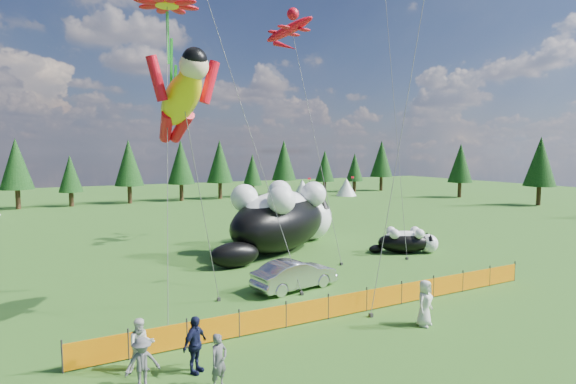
% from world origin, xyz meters
% --- Properties ---
extents(ground, '(160.00, 160.00, 0.00)m').
position_xyz_m(ground, '(0.00, 0.00, 0.00)').
color(ground, '#10380A').
rests_on(ground, ground).
extents(safety_fence, '(22.06, 0.06, 1.10)m').
position_xyz_m(safety_fence, '(0.00, -3.00, 0.50)').
color(safety_fence, '#262626').
rests_on(safety_fence, ground).
extents(tree_line, '(90.00, 4.00, 8.00)m').
position_xyz_m(tree_line, '(0.00, 45.00, 4.00)').
color(tree_line, black).
rests_on(tree_line, ground).
extents(festival_tents, '(50.00, 3.20, 2.80)m').
position_xyz_m(festival_tents, '(11.00, 40.00, 1.40)').
color(festival_tents, white).
rests_on(festival_tents, ground).
extents(cat_large, '(11.94, 9.37, 4.83)m').
position_xyz_m(cat_large, '(3.52, 9.97, 2.30)').
color(cat_large, black).
rests_on(cat_large, ground).
extents(cat_small, '(4.54, 3.19, 1.76)m').
position_xyz_m(cat_small, '(10.59, 4.94, 0.84)').
color(cat_small, black).
rests_on(cat_small, ground).
extents(car, '(4.76, 2.33, 1.50)m').
position_xyz_m(car, '(-0.25, 1.33, 0.75)').
color(car, '#BCBDC2').
rests_on(car, ground).
extents(spectator_a, '(0.72, 0.62, 1.66)m').
position_xyz_m(spectator_a, '(-6.88, -6.15, 0.83)').
color(spectator_a, '#505055').
rests_on(spectator_a, ground).
extents(spectator_b, '(0.86, 0.52, 1.74)m').
position_xyz_m(spectator_b, '(-8.75, -4.02, 0.87)').
color(spectator_b, silver).
rests_on(spectator_b, ground).
extents(spectator_c, '(1.20, 1.08, 1.84)m').
position_xyz_m(spectator_c, '(-7.24, -4.91, 0.92)').
color(spectator_c, '#141837').
rests_on(spectator_c, ground).
extents(spectator_d, '(1.04, 0.57, 1.58)m').
position_xyz_m(spectator_d, '(-8.91, -5.15, 0.79)').
color(spectator_d, '#505055').
rests_on(spectator_d, ground).
extents(spectator_e, '(1.07, 0.89, 1.88)m').
position_xyz_m(spectator_e, '(2.07, -5.40, 0.94)').
color(spectator_e, silver).
rests_on(spectator_e, ground).
extents(superhero_kite, '(4.19, 4.54, 11.23)m').
position_xyz_m(superhero_kite, '(-6.33, -0.20, 9.14)').
color(superhero_kite, yellow).
rests_on(superhero_kite, ground).
extents(gecko_kite, '(5.58, 10.27, 17.64)m').
position_xyz_m(gecko_kite, '(4.70, 11.35, 15.90)').
color(gecko_kite, red).
rests_on(gecko_kite, ground).
extents(flower_kite, '(2.92, 5.74, 14.12)m').
position_xyz_m(flower_kite, '(-6.20, 2.37, 13.40)').
color(flower_kite, red).
rests_on(flower_kite, ground).
extents(diamond_kite_a, '(3.50, 5.95, 16.96)m').
position_xyz_m(diamond_kite_a, '(-3.29, 5.39, 14.84)').
color(diamond_kite_a, blue).
rests_on(diamond_kite_a, ground).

